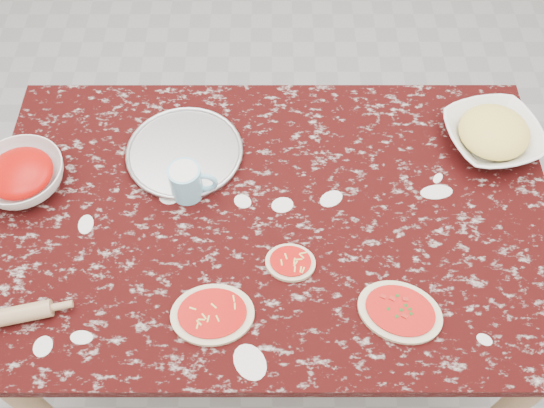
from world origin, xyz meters
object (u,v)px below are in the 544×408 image
(cheese_bowl, at_px, (492,136))
(rolling_pin, at_px, (6,317))
(pizza_tray, at_px, (185,153))
(worktable, at_px, (272,229))
(flour_mug, at_px, (187,182))
(sauce_bowl, at_px, (22,176))

(cheese_bowl, distance_m, rolling_pin, 1.44)
(pizza_tray, bearing_deg, worktable, -39.09)
(pizza_tray, relative_size, cheese_bowl, 1.23)
(cheese_bowl, bearing_deg, pizza_tray, -177.45)
(pizza_tray, xyz_separation_m, flour_mug, (0.02, -0.14, 0.05))
(sauce_bowl, distance_m, flour_mug, 0.48)
(worktable, bearing_deg, cheese_bowl, 21.03)
(worktable, xyz_separation_m, flour_mug, (-0.24, 0.07, 0.14))
(rolling_pin, bearing_deg, worktable, 25.66)
(cheese_bowl, relative_size, flour_mug, 2.03)
(sauce_bowl, relative_size, cheese_bowl, 0.89)
(worktable, xyz_separation_m, rolling_pin, (-0.66, -0.32, 0.11))
(worktable, relative_size, flour_mug, 11.65)
(sauce_bowl, bearing_deg, worktable, -8.18)
(worktable, distance_m, sauce_bowl, 0.73)
(flour_mug, height_order, rolling_pin, flour_mug)
(sauce_bowl, xyz_separation_m, rolling_pin, (0.05, -0.42, -0.02))
(flour_mug, bearing_deg, sauce_bowl, 176.33)
(pizza_tray, bearing_deg, flour_mug, -80.28)
(flour_mug, bearing_deg, pizza_tray, 99.72)
(rolling_pin, bearing_deg, sauce_bowl, 96.77)
(worktable, bearing_deg, pizza_tray, 140.91)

